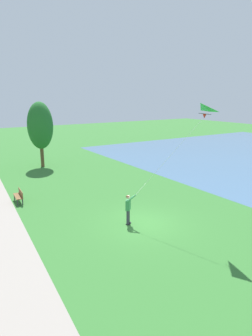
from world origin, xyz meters
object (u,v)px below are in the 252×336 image
(park_bench_near_walkway, at_px, (19,195))
(flying_kite, at_px, (200,112))
(tree_behind_path, at_px, (40,126))
(person_kite_flyer, at_px, (129,207))

(park_bench_near_walkway, bearing_deg, flying_kite, -54.69)
(park_bench_near_walkway, bearing_deg, tree_behind_path, 64.67)
(flying_kite, xyz_separation_m, tree_behind_path, (-2.27, 19.55, -2.17))
(tree_behind_path, bearing_deg, flying_kite, -83.38)
(tree_behind_path, bearing_deg, person_kite_flyer, -90.73)
(flying_kite, bearing_deg, tree_behind_path, 96.62)
(tree_behind_path, bearing_deg, park_bench_near_walkway, -115.33)
(flying_kite, xyz_separation_m, park_bench_near_walkway, (-6.91, 9.75, -5.88))
(person_kite_flyer, height_order, park_bench_near_walkway, person_kite_flyer)
(person_kite_flyer, height_order, tree_behind_path, tree_behind_path)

